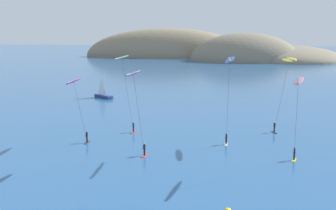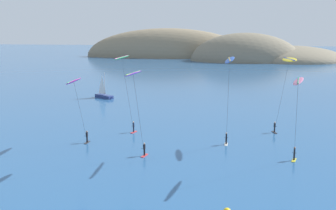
{
  "view_description": "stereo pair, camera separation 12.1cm",
  "coord_description": "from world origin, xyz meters",
  "views": [
    {
      "loc": [
        2.9,
        -27.37,
        16.21
      ],
      "look_at": [
        -4.02,
        25.7,
        5.91
      ],
      "focal_mm": 45.0,
      "sensor_mm": 36.0,
      "label": 1
    },
    {
      "loc": [
        3.02,
        -27.35,
        16.21
      ],
      "look_at": [
        -4.02,
        25.7,
        5.91
      ],
      "focal_mm": 45.0,
      "sensor_mm": 36.0,
      "label": 2
    }
  ],
  "objects": [
    {
      "name": "kitesurfer_blue",
      "position": [
        3.7,
        24.61,
        11.05
      ],
      "size": [
        1.36,
        8.07,
        12.38
      ],
      "color": "silver",
      "rests_on": "ground"
    },
    {
      "name": "kitesurfer_green",
      "position": [
        -10.6,
        28.41,
        10.95
      ],
      "size": [
        1.57,
        9.52,
        12.05
      ],
      "color": "red",
      "rests_on": "ground"
    },
    {
      "name": "kitesurfer_magenta",
      "position": [
        -15.59,
        23.37,
        8.31
      ],
      "size": [
        1.22,
        7.23,
        9.56
      ],
      "color": "#2D2D33",
      "rests_on": "ground"
    },
    {
      "name": "headland_island",
      "position": [
        -0.47,
        175.39,
        0.0
      ],
      "size": [
        124.51,
        46.05,
        28.64
      ],
      "color": "#7A705B",
      "rests_on": "ground"
    },
    {
      "name": "sailboat_near",
      "position": [
        -23.07,
        62.38,
        0.64
      ],
      "size": [
        5.45,
        4.15,
        5.7
      ],
      "color": "navy",
      "rests_on": "ground"
    },
    {
      "name": "kitesurfer_purple",
      "position": [
        -7.0,
        19.09,
        9.78
      ],
      "size": [
        1.92,
        6.7,
        11.07
      ],
      "color": "red",
      "rests_on": "ground"
    },
    {
      "name": "kitesurfer_pink",
      "position": [
        10.98,
        18.77,
        9.41
      ],
      "size": [
        2.3,
        8.16,
        10.64
      ],
      "color": "yellow",
      "rests_on": "ground"
    },
    {
      "name": "kitesurfer_yellow",
      "position": [
        11.66,
        31.21,
        10.6
      ],
      "size": [
        2.22,
        8.82,
        11.84
      ],
      "color": "#2D2D33",
      "rests_on": "ground"
    }
  ]
}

